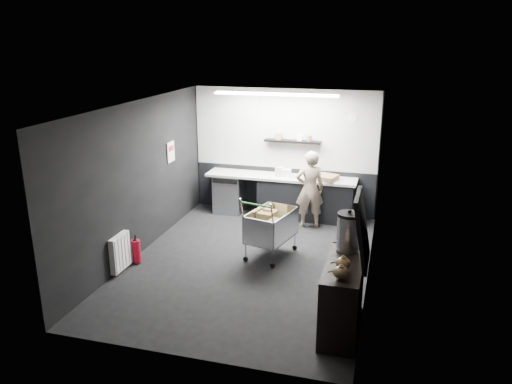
# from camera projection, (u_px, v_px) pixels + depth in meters

# --- Properties ---
(floor) EXTENTS (5.50, 5.50, 0.00)m
(floor) POSITION_uv_depth(u_px,v_px,m) (249.00, 262.00, 8.60)
(floor) COLOR black
(floor) RESTS_ON ground
(ceiling) EXTENTS (5.50, 5.50, 0.00)m
(ceiling) POSITION_uv_depth(u_px,v_px,m) (248.00, 105.00, 7.79)
(ceiling) COLOR white
(ceiling) RESTS_ON wall_back
(wall_back) EXTENTS (5.50, 0.00, 5.50)m
(wall_back) POSITION_uv_depth(u_px,v_px,m) (284.00, 152.00, 10.73)
(wall_back) COLOR black
(wall_back) RESTS_ON floor
(wall_front) EXTENTS (5.50, 0.00, 5.50)m
(wall_front) POSITION_uv_depth(u_px,v_px,m) (181.00, 256.00, 5.67)
(wall_front) COLOR black
(wall_front) RESTS_ON floor
(wall_left) EXTENTS (0.00, 5.50, 5.50)m
(wall_left) POSITION_uv_depth(u_px,v_px,m) (139.00, 179.00, 8.70)
(wall_left) COLOR black
(wall_left) RESTS_ON floor
(wall_right) EXTENTS (0.00, 5.50, 5.50)m
(wall_right) POSITION_uv_depth(u_px,v_px,m) (373.00, 198.00, 7.69)
(wall_right) COLOR black
(wall_right) RESTS_ON floor
(kitchen_wall_panel) EXTENTS (3.95, 0.02, 1.70)m
(kitchen_wall_panel) POSITION_uv_depth(u_px,v_px,m) (284.00, 129.00, 10.56)
(kitchen_wall_panel) COLOR silver
(kitchen_wall_panel) RESTS_ON wall_back
(dado_panel) EXTENTS (3.95, 0.02, 1.00)m
(dado_panel) POSITION_uv_depth(u_px,v_px,m) (283.00, 190.00, 10.96)
(dado_panel) COLOR black
(dado_panel) RESTS_ON wall_back
(floating_shelf) EXTENTS (1.20, 0.22, 0.04)m
(floating_shelf) POSITION_uv_depth(u_px,v_px,m) (292.00, 141.00, 10.47)
(floating_shelf) COLOR black
(floating_shelf) RESTS_ON wall_back
(wall_clock) EXTENTS (0.20, 0.03, 0.20)m
(wall_clock) POSITION_uv_depth(u_px,v_px,m) (352.00, 118.00, 10.10)
(wall_clock) COLOR white
(wall_clock) RESTS_ON wall_back
(poster) EXTENTS (0.02, 0.30, 0.40)m
(poster) POSITION_uv_depth(u_px,v_px,m) (171.00, 152.00, 9.83)
(poster) COLOR white
(poster) RESTS_ON wall_left
(poster_red_band) EXTENTS (0.02, 0.22, 0.10)m
(poster_red_band) POSITION_uv_depth(u_px,v_px,m) (171.00, 148.00, 9.81)
(poster_red_band) COLOR red
(poster_red_band) RESTS_ON poster
(radiator) EXTENTS (0.10, 0.50, 0.60)m
(radiator) POSITION_uv_depth(u_px,v_px,m) (120.00, 252.00, 8.16)
(radiator) COLOR white
(radiator) RESTS_ON wall_left
(ceiling_strip) EXTENTS (2.40, 0.20, 0.04)m
(ceiling_strip) POSITION_uv_depth(u_px,v_px,m) (275.00, 94.00, 9.50)
(ceiling_strip) COLOR white
(ceiling_strip) RESTS_ON ceiling
(prep_counter) EXTENTS (3.20, 0.61, 0.90)m
(prep_counter) POSITION_uv_depth(u_px,v_px,m) (286.00, 196.00, 10.66)
(prep_counter) COLOR black
(prep_counter) RESTS_ON floor
(person) EXTENTS (0.67, 0.54, 1.59)m
(person) POSITION_uv_depth(u_px,v_px,m) (310.00, 189.00, 10.00)
(person) COLOR beige
(person) RESTS_ON floor
(shopping_cart) EXTENTS (0.84, 1.16, 1.12)m
(shopping_cart) POSITION_uv_depth(u_px,v_px,m) (271.00, 227.00, 8.72)
(shopping_cart) COLOR silver
(shopping_cart) RESTS_ON floor
(sideboard) EXTENTS (0.54, 1.26, 1.89)m
(sideboard) POSITION_uv_depth(u_px,v_px,m) (344.00, 287.00, 6.51)
(sideboard) COLOR black
(sideboard) RESTS_ON floor
(fire_extinguisher) EXTENTS (0.15, 0.15, 0.49)m
(fire_extinguisher) POSITION_uv_depth(u_px,v_px,m) (136.00, 250.00, 8.51)
(fire_extinguisher) COLOR #B20B1F
(fire_extinguisher) RESTS_ON floor
(cardboard_box) EXTENTS (0.62, 0.54, 0.11)m
(cardboard_box) POSITION_uv_depth(u_px,v_px,m) (324.00, 177.00, 10.26)
(cardboard_box) COLOR #8D704B
(cardboard_box) RESTS_ON prep_counter
(pink_tub) EXTENTS (0.19, 0.19, 0.19)m
(pink_tub) POSITION_uv_depth(u_px,v_px,m) (279.00, 172.00, 10.54)
(pink_tub) COLOR beige
(pink_tub) RESTS_ON prep_counter
(white_container) EXTENTS (0.20, 0.16, 0.17)m
(white_container) POSITION_uv_depth(u_px,v_px,m) (286.00, 173.00, 10.45)
(white_container) COLOR white
(white_container) RESTS_ON prep_counter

